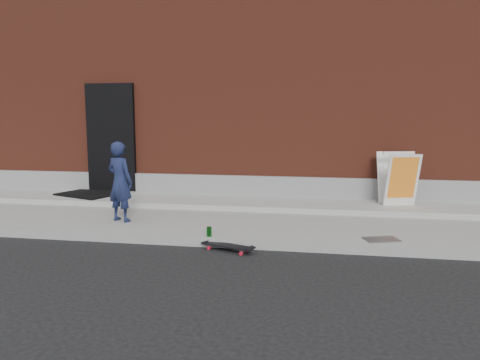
% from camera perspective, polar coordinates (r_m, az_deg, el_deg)
% --- Properties ---
extents(ground, '(80.00, 80.00, 0.00)m').
position_cam_1_polar(ground, '(6.83, -5.70, -8.09)').
color(ground, black).
rests_on(ground, ground).
extents(sidewalk, '(20.00, 3.00, 0.15)m').
position_cam_1_polar(sidewalk, '(8.22, -2.88, -4.74)').
color(sidewalk, gray).
rests_on(sidewalk, ground).
extents(apron, '(20.00, 1.20, 0.10)m').
position_cam_1_polar(apron, '(9.05, -1.62, -2.73)').
color(apron, gray).
rests_on(apron, sidewalk).
extents(building, '(20.00, 8.10, 5.00)m').
position_cam_1_polar(building, '(13.44, 2.33, 10.63)').
color(building, maroon).
rests_on(building, ground).
extents(child, '(0.55, 0.46, 1.31)m').
position_cam_1_polar(child, '(7.84, -14.42, -0.20)').
color(child, '#171E40').
rests_on(child, sidewalk).
extents(skateboard, '(0.78, 0.45, 0.09)m').
position_cam_1_polar(skateboard, '(6.57, -1.49, -8.05)').
color(skateboard, red).
rests_on(skateboard, ground).
extents(pizza_sign, '(0.73, 0.81, 0.97)m').
position_cam_1_polar(pizza_sign, '(8.98, 18.71, 0.22)').
color(pizza_sign, silver).
rests_on(pizza_sign, apron).
extents(soda_can, '(0.08, 0.08, 0.14)m').
position_cam_1_polar(soda_can, '(6.76, -3.78, -6.30)').
color(soda_can, '#17761F').
rests_on(soda_can, sidewalk).
extents(doormat, '(1.40, 1.27, 0.03)m').
position_cam_1_polar(doormat, '(10.11, -17.83, -1.59)').
color(doormat, black).
rests_on(doormat, apron).
extents(utility_plate, '(0.54, 0.44, 0.01)m').
position_cam_1_polar(utility_plate, '(6.87, 16.86, -6.95)').
color(utility_plate, '#5A5A5F').
rests_on(utility_plate, sidewalk).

